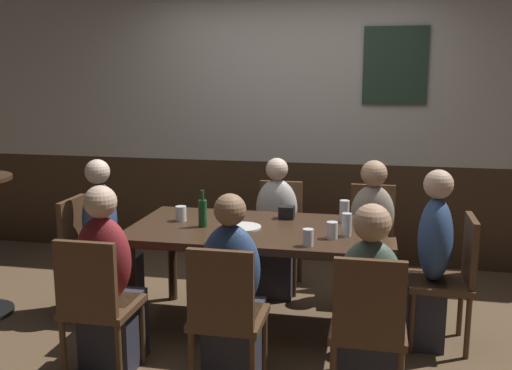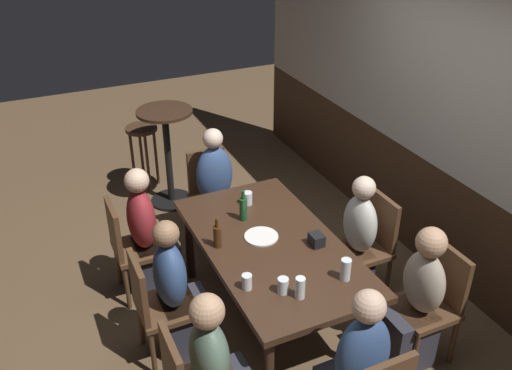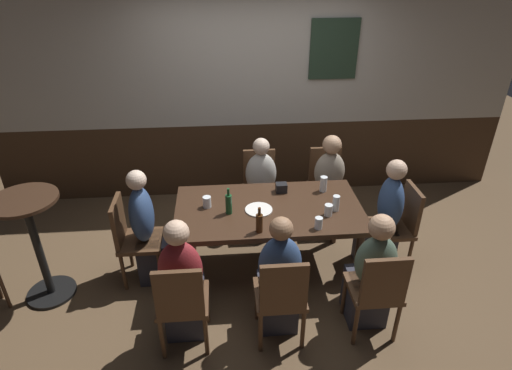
{
  "view_description": "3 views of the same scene",
  "coord_description": "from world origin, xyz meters",
  "px_view_note": "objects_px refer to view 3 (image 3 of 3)",
  "views": [
    {
      "loc": [
        0.77,
        -3.79,
        1.78
      ],
      "look_at": [
        -0.03,
        0.06,
        1.02
      ],
      "focal_mm": 40.84,
      "sensor_mm": 36.0,
      "label": 1
    },
    {
      "loc": [
        2.97,
        -1.49,
        3.11
      ],
      "look_at": [
        -0.24,
        -0.01,
        1.1
      ],
      "focal_mm": 38.99,
      "sensor_mm": 36.0,
      "label": 2
    },
    {
      "loc": [
        -0.4,
        -3.3,
        2.84
      ],
      "look_at": [
        -0.11,
        0.11,
        0.92
      ],
      "focal_mm": 29.5,
      "sensor_mm": 36.0,
      "label": 3
    }
  ],
  "objects_px": {
    "chair_left_near": "(182,301)",
    "side_bar_table": "(36,241)",
    "pint_glass_stout": "(328,210)",
    "beer_bottle_green": "(229,204)",
    "chair_head_east": "(398,222)",
    "pint_glass_amber": "(319,224)",
    "beer_glass_half": "(336,204)",
    "condiment_caddy": "(281,188)",
    "dining_table": "(269,214)",
    "chair_mid_far": "(260,184)",
    "person_head_west": "(150,235)",
    "plate_white_large": "(259,210)",
    "person_head_east": "(382,223)",
    "chair_mid_near": "(281,295)",
    "chair_right_near": "(377,289)",
    "beer_glass_tall": "(207,203)",
    "person_left_near": "(183,287)",
    "chair_head_west": "(132,236)",
    "beer_bottle_brown": "(259,223)",
    "person_right_far": "(329,190)",
    "person_right_near": "(370,277)",
    "tumbler_short": "(323,185)",
    "chair_right_far": "(326,181)",
    "person_mid_far": "(261,194)"
  },
  "relations": [
    {
      "from": "chair_right_near",
      "to": "beer_glass_half",
      "type": "distance_m",
      "value": 0.87
    },
    {
      "from": "chair_head_east",
      "to": "beer_bottle_green",
      "type": "bearing_deg",
      "value": -177.86
    },
    {
      "from": "beer_glass_half",
      "to": "beer_bottle_green",
      "type": "bearing_deg",
      "value": 177.95
    },
    {
      "from": "chair_head_west",
      "to": "beer_bottle_brown",
      "type": "distance_m",
      "value": 1.27
    },
    {
      "from": "dining_table",
      "to": "person_head_west",
      "type": "relative_size",
      "value": 1.48
    },
    {
      "from": "pint_glass_stout",
      "to": "beer_bottle_green",
      "type": "bearing_deg",
      "value": 172.89
    },
    {
      "from": "dining_table",
      "to": "chair_mid_far",
      "type": "height_order",
      "value": "chair_mid_far"
    },
    {
      "from": "person_right_near",
      "to": "beer_glass_tall",
      "type": "distance_m",
      "value": 1.59
    },
    {
      "from": "beer_glass_tall",
      "to": "beer_bottle_green",
      "type": "height_order",
      "value": "beer_bottle_green"
    },
    {
      "from": "chair_mid_near",
      "to": "side_bar_table",
      "type": "distance_m",
      "value": 2.2
    },
    {
      "from": "person_head_east",
      "to": "side_bar_table",
      "type": "height_order",
      "value": "person_head_east"
    },
    {
      "from": "chair_mid_near",
      "to": "pint_glass_stout",
      "type": "bearing_deg",
      "value": 54.07
    },
    {
      "from": "chair_mid_far",
      "to": "person_head_west",
      "type": "height_order",
      "value": "person_head_west"
    },
    {
      "from": "person_right_far",
      "to": "beer_bottle_brown",
      "type": "relative_size",
      "value": 4.69
    },
    {
      "from": "chair_mid_near",
      "to": "person_head_west",
      "type": "bearing_deg",
      "value": 141.69
    },
    {
      "from": "chair_left_near",
      "to": "person_right_near",
      "type": "distance_m",
      "value": 1.54
    },
    {
      "from": "person_right_far",
      "to": "beer_glass_half",
      "type": "bearing_deg",
      "value": -101.08
    },
    {
      "from": "beer_bottle_green",
      "to": "condiment_caddy",
      "type": "distance_m",
      "value": 0.64
    },
    {
      "from": "chair_right_near",
      "to": "beer_bottle_green",
      "type": "height_order",
      "value": "beer_bottle_green"
    },
    {
      "from": "beer_bottle_brown",
      "to": "person_right_near",
      "type": "bearing_deg",
      "value": -21.64
    },
    {
      "from": "chair_head_east",
      "to": "person_head_west",
      "type": "relative_size",
      "value": 0.75
    },
    {
      "from": "person_head_east",
      "to": "beer_glass_half",
      "type": "bearing_deg",
      "value": -169.43
    },
    {
      "from": "person_head_west",
      "to": "plate_white_large",
      "type": "height_order",
      "value": "person_head_west"
    },
    {
      "from": "chair_right_near",
      "to": "chair_mid_near",
      "type": "xyz_separation_m",
      "value": [
        -0.77,
        0.0,
        0.0
      ]
    },
    {
      "from": "person_left_near",
      "to": "chair_mid_near",
      "type": "bearing_deg",
      "value": -11.94
    },
    {
      "from": "chair_mid_far",
      "to": "chair_head_west",
      "type": "xyz_separation_m",
      "value": [
        -1.29,
        -0.89,
        0.0
      ]
    },
    {
      "from": "pint_glass_amber",
      "to": "beer_glass_half",
      "type": "xyz_separation_m",
      "value": [
        0.22,
        0.27,
        0.02
      ]
    },
    {
      "from": "beer_bottle_brown",
      "to": "side_bar_table",
      "type": "relative_size",
      "value": 0.23
    },
    {
      "from": "person_left_near",
      "to": "tumbler_short",
      "type": "relative_size",
      "value": 7.3
    },
    {
      "from": "person_right_near",
      "to": "tumbler_short",
      "type": "height_order",
      "value": "person_right_near"
    },
    {
      "from": "dining_table",
      "to": "plate_white_large",
      "type": "height_order",
      "value": "plate_white_large"
    },
    {
      "from": "tumbler_short",
      "to": "chair_head_east",
      "type": "bearing_deg",
      "value": -20.18
    },
    {
      "from": "beer_bottle_green",
      "to": "beer_bottle_brown",
      "type": "bearing_deg",
      "value": -51.24
    },
    {
      "from": "chair_mid_far",
      "to": "person_left_near",
      "type": "height_order",
      "value": "person_left_near"
    },
    {
      "from": "plate_white_large",
      "to": "pint_glass_amber",
      "type": "bearing_deg",
      "value": -34.25
    },
    {
      "from": "chair_left_near",
      "to": "side_bar_table",
      "type": "relative_size",
      "value": 0.84
    },
    {
      "from": "chair_left_near",
      "to": "beer_glass_tall",
      "type": "distance_m",
      "value": 1.01
    },
    {
      "from": "pint_glass_amber",
      "to": "beer_glass_half",
      "type": "relative_size",
      "value": 0.71
    },
    {
      "from": "chair_mid_far",
      "to": "person_head_east",
      "type": "bearing_deg",
      "value": -38.3
    },
    {
      "from": "person_left_near",
      "to": "condiment_caddy",
      "type": "xyz_separation_m",
      "value": [
        0.92,
        1.01,
        0.3
      ]
    },
    {
      "from": "dining_table",
      "to": "chair_mid_far",
      "type": "xyz_separation_m",
      "value": [
        0.0,
        0.89,
        -0.17
      ]
    },
    {
      "from": "dining_table",
      "to": "person_head_west",
      "type": "bearing_deg",
      "value": 180.0
    },
    {
      "from": "chair_head_east",
      "to": "person_left_near",
      "type": "height_order",
      "value": "person_left_near"
    },
    {
      "from": "chair_right_near",
      "to": "chair_mid_near",
      "type": "bearing_deg",
      "value": 180.0
    },
    {
      "from": "chair_right_far",
      "to": "person_right_far",
      "type": "relative_size",
      "value": 0.79
    },
    {
      "from": "person_right_far",
      "to": "person_left_near",
      "type": "bearing_deg",
      "value": -136.55
    },
    {
      "from": "person_mid_far",
      "to": "person_head_east",
      "type": "xyz_separation_m",
      "value": [
        1.13,
        -0.73,
        0.03
      ]
    },
    {
      "from": "person_left_near",
      "to": "chair_left_near",
      "type": "bearing_deg",
      "value": -90.0
    },
    {
      "from": "pint_glass_amber",
      "to": "beer_bottle_brown",
      "type": "relative_size",
      "value": 0.45
    },
    {
      "from": "chair_right_far",
      "to": "pint_glass_amber",
      "type": "xyz_separation_m",
      "value": [
        -0.38,
        -1.26,
        0.29
      ]
    }
  ]
}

